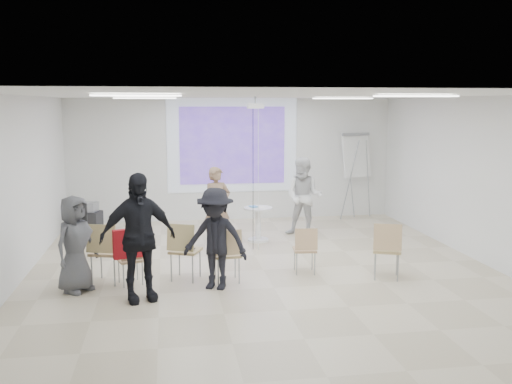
{
  "coord_description": "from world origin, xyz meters",
  "views": [
    {
      "loc": [
        -1.63,
        -9.46,
        2.85
      ],
      "look_at": [
        0.0,
        0.8,
        1.25
      ],
      "focal_mm": 40.0,
      "sensor_mm": 36.0,
      "label": 1
    }
  ],
  "objects": [
    {
      "name": "floor",
      "position": [
        0.0,
        0.0,
        -0.05
      ],
      "size": [
        8.0,
        9.0,
        0.1
      ],
      "primitive_type": "cube",
      "color": "beige",
      "rests_on": "ground"
    },
    {
      "name": "ceiling",
      "position": [
        0.0,
        0.0,
        3.05
      ],
      "size": [
        8.0,
        9.0,
        0.1
      ],
      "primitive_type": "cube",
      "color": "white",
      "rests_on": "wall_back"
    },
    {
      "name": "wall_back",
      "position": [
        0.0,
        4.55,
        1.5
      ],
      "size": [
        8.0,
        0.1,
        3.0
      ],
      "primitive_type": "cube",
      "color": "silver",
      "rests_on": "floor"
    },
    {
      "name": "wall_left",
      "position": [
        -4.05,
        0.0,
        1.5
      ],
      "size": [
        0.1,
        9.0,
        3.0
      ],
      "primitive_type": "cube",
      "color": "silver",
      "rests_on": "floor"
    },
    {
      "name": "wall_right",
      "position": [
        4.05,
        0.0,
        1.5
      ],
      "size": [
        0.1,
        9.0,
        3.0
      ],
      "primitive_type": "cube",
      "color": "silver",
      "rests_on": "floor"
    },
    {
      "name": "projection_halo",
      "position": [
        0.0,
        4.49,
        1.85
      ],
      "size": [
        3.2,
        0.01,
        2.3
      ],
      "primitive_type": "cube",
      "color": "silver",
      "rests_on": "wall_back"
    },
    {
      "name": "projection_image",
      "position": [
        0.0,
        4.47,
        1.85
      ],
      "size": [
        2.6,
        0.01,
        1.9
      ],
      "primitive_type": "cube",
      "color": "#5533AD",
      "rests_on": "wall_back"
    },
    {
      "name": "pedestal_table",
      "position": [
        0.25,
        2.1,
        0.41
      ],
      "size": [
        0.75,
        0.75,
        0.74
      ],
      "rotation": [
        0.0,
        0.0,
        0.31
      ],
      "color": "white",
      "rests_on": "floor"
    },
    {
      "name": "player_left",
      "position": [
        -0.62,
        1.93,
        0.91
      ],
      "size": [
        0.78,
        0.65,
        1.82
      ],
      "primitive_type": "imported",
      "rotation": [
        0.0,
        0.0,
        0.35
      ],
      "color": "#96755C",
      "rests_on": "floor"
    },
    {
      "name": "player_right",
      "position": [
        1.32,
        2.45,
        0.95
      ],
      "size": [
        1.14,
        1.06,
        1.9
      ],
      "primitive_type": "imported",
      "rotation": [
        0.0,
        0.0,
        -0.44
      ],
      "color": "white",
      "rests_on": "floor"
    },
    {
      "name": "controller_left",
      "position": [
        -0.44,
        2.18,
        1.2
      ],
      "size": [
        0.08,
        0.13,
        0.04
      ],
      "primitive_type": "cube",
      "rotation": [
        0.0,
        0.0,
        0.35
      ],
      "color": "white",
      "rests_on": "player_left"
    },
    {
      "name": "controller_right",
      "position": [
        1.14,
        2.7,
        1.29
      ],
      "size": [
        0.08,
        0.11,
        0.04
      ],
      "primitive_type": "cube",
      "rotation": [
        0.0,
        0.0,
        -0.44
      ],
      "color": "white",
      "rests_on": "player_right"
    },
    {
      "name": "chair_far_left",
      "position": [
        -2.62,
        -0.38,
        0.59
      ],
      "size": [
        0.59,
        0.61,
        1.0
      ],
      "rotation": [
        0.0,
        0.0,
        -0.29
      ],
      "color": "tan",
      "rests_on": "floor"
    },
    {
      "name": "chair_left_mid",
      "position": [
        -2.21,
        -0.51,
        0.47
      ],
      "size": [
        0.48,
        0.5,
        0.8
      ],
      "rotation": [
        0.0,
        0.0,
        0.32
      ],
      "color": "tan",
      "rests_on": "floor"
    },
    {
      "name": "chair_left_inner",
      "position": [
        -1.38,
        -0.41,
        0.57
      ],
      "size": [
        0.6,
        0.62,
        0.97
      ],
      "rotation": [
        0.0,
        0.0,
        -0.39
      ],
      "color": "tan",
      "rests_on": "floor"
    },
    {
      "name": "chair_center",
      "position": [
        -0.69,
        -0.63,
        0.53
      ],
      "size": [
        0.45,
        0.48,
        0.89
      ],
      "rotation": [
        0.0,
        0.0,
        0.07
      ],
      "color": "tan",
      "rests_on": "floor"
    },
    {
      "name": "chair_right_inner",
      "position": [
        0.66,
        -0.34,
        0.48
      ],
      "size": [
        0.42,
        0.45,
        0.81
      ],
      "rotation": [
        0.0,
        0.0,
        -0.11
      ],
      "color": "tan",
      "rests_on": "floor"
    },
    {
      "name": "chair_right_far",
      "position": [
        1.91,
        -0.85,
        0.56
      ],
      "size": [
        0.58,
        0.6,
        0.95
      ],
      "rotation": [
        0.0,
        0.0,
        -0.35
      ],
      "color": "tan",
      "rests_on": "floor"
    },
    {
      "name": "red_jacket",
      "position": [
        -2.23,
        -0.66,
        0.72
      ],
      "size": [
        0.48,
        0.25,
        0.45
      ],
      "primitive_type": "cube",
      "rotation": [
        0.0,
        0.0,
        0.32
      ],
      "color": "#B3161E",
      "rests_on": "chair_left_mid"
    },
    {
      "name": "laptop",
      "position": [
        -1.35,
        -0.31,
        0.52
      ],
      "size": [
        0.43,
        0.37,
        0.03
      ],
      "primitive_type": "imported",
      "rotation": [
        0.0,
        0.0,
        2.75
      ],
      "color": "black",
      "rests_on": "chair_left_inner"
    },
    {
      "name": "audience_left",
      "position": [
        -2.06,
        -1.24,
        1.08
      ],
      "size": [
        1.43,
        1.1,
        2.17
      ],
      "primitive_type": "imported",
      "rotation": [
        0.0,
        0.0,
        0.31
      ],
      "color": "black",
      "rests_on": "floor"
    },
    {
      "name": "audience_mid",
      "position": [
        -0.9,
        -0.88,
        0.9
      ],
      "size": [
        1.32,
        1.07,
        1.8
      ],
      "primitive_type": "imported",
      "rotation": [
        0.0,
        0.0,
        -0.43
      ],
      "color": "black",
      "rests_on": "floor"
    },
    {
      "name": "audience_outer",
      "position": [
        -3.02,
        -0.68,
        0.84
      ],
      "size": [
        0.93,
        0.97,
        1.67
      ],
      "primitive_type": "imported",
      "rotation": [
        0.0,
        0.0,
        0.89
      ],
      "color": "#535458",
      "rests_on": "floor"
    },
    {
      "name": "flipchart_easel",
      "position": [
        3.05,
        4.11,
        1.58
      ],
      "size": [
        0.89,
        0.7,
        2.15
      ],
      "rotation": [
        0.0,
        0.0,
        0.31
      ],
      "color": "gray",
      "rests_on": "floor"
    },
    {
      "name": "av_cart",
      "position": [
        -3.33,
        3.42,
        0.32
      ],
      "size": [
        0.56,
        0.51,
        0.7
      ],
      "rotation": [
        0.0,
        0.0,
        -0.34
      ],
      "color": "black",
      "rests_on": "floor"
    },
    {
      "name": "ceiling_projector",
      "position": [
        0.1,
        1.49,
        2.69
      ],
      "size": [
        0.3,
        0.25,
        3.0
      ],
      "color": "white",
      "rests_on": "ceiling"
    },
    {
      "name": "fluor_panel_nw",
      "position": [
        -2.0,
        2.0,
        2.97
      ],
      "size": [
        1.2,
        0.3,
        0.02
      ],
      "primitive_type": "cube",
      "color": "white",
      "rests_on": "ceiling"
    },
    {
      "name": "fluor_panel_ne",
      "position": [
        2.0,
        2.0,
        2.97
      ],
      "size": [
        1.2,
        0.3,
        0.02
      ],
      "primitive_type": "cube",
      "color": "white",
      "rests_on": "ceiling"
    },
    {
      "name": "fluor_panel_sw",
      "position": [
        -2.0,
        -1.5,
        2.97
      ],
      "size": [
        1.2,
        0.3,
        0.02
      ],
      "primitive_type": "cube",
      "color": "white",
      "rests_on": "ceiling"
    },
    {
      "name": "fluor_panel_se",
      "position": [
        2.0,
        -1.5,
        2.97
      ],
      "size": [
        1.2,
        0.3,
        0.02
      ],
      "primitive_type": "cube",
      "color": "white",
      "rests_on": "ceiling"
    }
  ]
}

